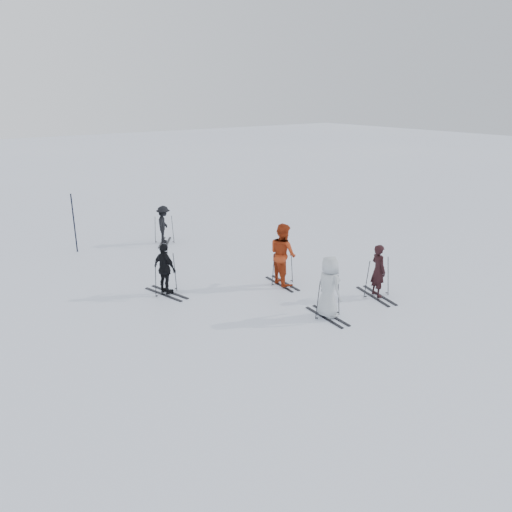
# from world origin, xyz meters

# --- Properties ---
(ground) EXTENTS (120.00, 120.00, 0.00)m
(ground) POSITION_xyz_m (0.00, 0.00, 0.00)
(ground) COLOR silver
(ground) RESTS_ON ground
(skier_near_dark) EXTENTS (0.51, 0.65, 1.59)m
(skier_near_dark) POSITION_xyz_m (2.42, -1.80, 0.79)
(skier_near_dark) COLOR black
(skier_near_dark) RESTS_ON ground
(skier_red) EXTENTS (0.83, 1.02, 1.96)m
(skier_red) POSITION_xyz_m (0.78, 0.65, 0.98)
(skier_red) COLOR #9F3011
(skier_red) RESTS_ON ground
(skier_grey) EXTENTS (0.61, 0.88, 1.70)m
(skier_grey) POSITION_xyz_m (0.24, -1.96, 0.85)
(skier_grey) COLOR #B0B6BA
(skier_grey) RESTS_ON ground
(skier_uphill_left) EXTENTS (0.58, 0.97, 1.55)m
(skier_uphill_left) POSITION_xyz_m (-2.56, 2.12, 0.78)
(skier_uphill_left) COLOR black
(skier_uphill_left) RESTS_ON ground
(skier_uphill_far) EXTENTS (1.00, 1.11, 1.49)m
(skier_uphill_far) POSITION_xyz_m (-0.19, 6.98, 0.75)
(skier_uphill_far) COLOR black
(skier_uphill_far) RESTS_ON ground
(skis_near_dark) EXTENTS (1.85, 1.27, 1.23)m
(skis_near_dark) POSITION_xyz_m (2.42, -1.80, 0.61)
(skis_near_dark) COLOR black
(skis_near_dark) RESTS_ON ground
(skis_red) EXTENTS (1.64, 0.98, 1.14)m
(skis_red) POSITION_xyz_m (0.78, 0.65, 0.57)
(skis_red) COLOR black
(skis_red) RESTS_ON ground
(skis_grey) EXTENTS (1.66, 0.98, 1.16)m
(skis_grey) POSITION_xyz_m (0.24, -1.96, 0.58)
(skis_grey) COLOR black
(skis_grey) RESTS_ON ground
(skis_uphill_left) EXTENTS (1.84, 1.26, 1.22)m
(skis_uphill_left) POSITION_xyz_m (-2.56, 2.12, 0.61)
(skis_uphill_left) COLOR black
(skis_uphill_left) RESTS_ON ground
(skis_uphill_far) EXTENTS (1.77, 1.58, 1.15)m
(skis_uphill_far) POSITION_xyz_m (-0.19, 6.98, 0.57)
(skis_uphill_far) COLOR black
(skis_uphill_far) RESTS_ON ground
(piste_marker) EXTENTS (0.06, 0.06, 2.24)m
(piste_marker) POSITION_xyz_m (-3.41, 7.91, 1.12)
(piste_marker) COLOR black
(piste_marker) RESTS_ON ground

